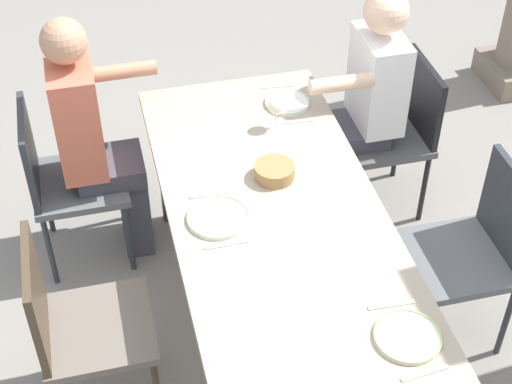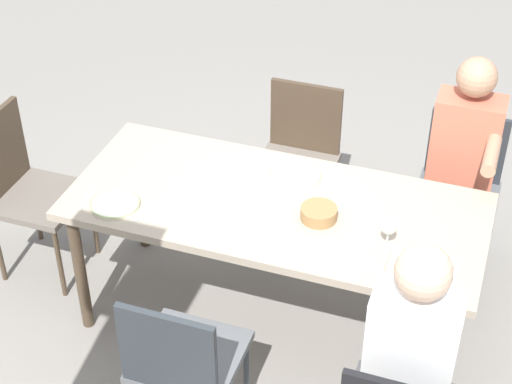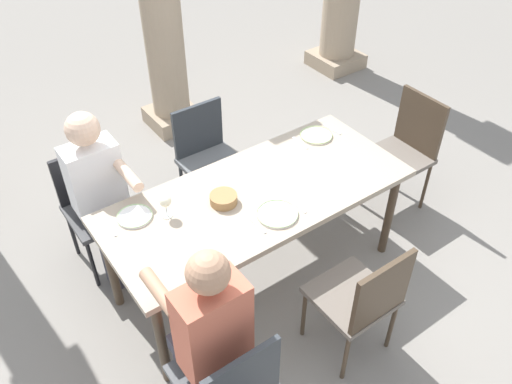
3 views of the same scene
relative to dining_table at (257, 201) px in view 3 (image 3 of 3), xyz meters
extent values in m
plane|color=gray|center=(0.00, 0.00, -0.70)|extent=(16.00, 16.00, 0.00)
cube|color=tan|center=(0.00, 0.00, 0.05)|extent=(1.98, 0.85, 0.04)
cylinder|color=#473828|center=(-0.91, 0.35, -0.34)|extent=(0.06, 0.06, 0.73)
cylinder|color=#473828|center=(0.91, 0.35, -0.34)|extent=(0.06, 0.06, 0.73)
cylinder|color=#473828|center=(-0.91, -0.35, -0.34)|extent=(0.06, 0.06, 0.73)
cylinder|color=#473828|center=(0.91, -0.35, -0.34)|extent=(0.06, 0.06, 0.73)
cube|color=#4F4F50|center=(-0.78, 0.77, -0.25)|extent=(0.44, 0.44, 0.04)
cube|color=black|center=(-0.78, 0.97, -0.05)|extent=(0.42, 0.03, 0.40)
cylinder|color=black|center=(-0.97, 0.58, -0.49)|extent=(0.03, 0.03, 0.43)
cylinder|color=black|center=(-0.59, 0.58, -0.49)|extent=(0.03, 0.03, 0.43)
cylinder|color=black|center=(-0.97, 0.96, -0.49)|extent=(0.03, 0.03, 0.43)
cylinder|color=black|center=(-0.59, 0.96, -0.49)|extent=(0.03, 0.03, 0.43)
cube|color=#5B5E61|center=(-0.78, -0.77, -0.26)|extent=(0.44, 0.44, 0.04)
cylinder|color=#2D3338|center=(-0.59, -0.58, -0.49)|extent=(0.03, 0.03, 0.43)
cube|color=#5B5E61|center=(0.13, 0.77, -0.24)|extent=(0.44, 0.44, 0.04)
cube|color=#2D3338|center=(0.13, 0.97, -0.03)|extent=(0.42, 0.03, 0.43)
cylinder|color=#2D3338|center=(-0.06, 0.58, -0.48)|extent=(0.03, 0.03, 0.44)
cylinder|color=#2D3338|center=(0.32, 0.58, -0.48)|extent=(0.03, 0.03, 0.44)
cylinder|color=#2D3338|center=(-0.06, 0.96, -0.48)|extent=(0.03, 0.03, 0.44)
cylinder|color=#2D3338|center=(0.32, 0.96, -0.48)|extent=(0.03, 0.03, 0.44)
cube|color=#6A6158|center=(0.13, -0.77, -0.26)|extent=(0.44, 0.44, 0.04)
cube|color=#473828|center=(0.13, -0.97, -0.04)|extent=(0.42, 0.03, 0.44)
cylinder|color=#473828|center=(0.32, -0.58, -0.49)|extent=(0.03, 0.03, 0.42)
cylinder|color=#473828|center=(-0.06, -0.58, -0.49)|extent=(0.03, 0.03, 0.42)
cylinder|color=#473828|center=(0.32, -0.96, -0.49)|extent=(0.03, 0.03, 0.42)
cylinder|color=#473828|center=(-0.06, -0.96, -0.49)|extent=(0.03, 0.03, 0.42)
cube|color=#6A6158|center=(1.33, 0.00, -0.23)|extent=(0.44, 0.44, 0.04)
cube|color=#473828|center=(1.53, 0.00, 0.01)|extent=(0.03, 0.42, 0.48)
cylinder|color=#473828|center=(1.14, 0.19, -0.47)|extent=(0.03, 0.03, 0.46)
cylinder|color=#473828|center=(1.14, -0.19, -0.47)|extent=(0.03, 0.03, 0.46)
cylinder|color=#473828|center=(1.52, 0.19, -0.47)|extent=(0.03, 0.03, 0.46)
cylinder|color=#473828|center=(1.52, -0.19, -0.47)|extent=(0.03, 0.03, 0.46)
cube|color=#3F3F4C|center=(-0.78, 0.51, -0.47)|extent=(0.24, 0.14, 0.46)
cube|color=#3F3F4C|center=(-0.78, 0.60, -0.19)|extent=(0.28, 0.32, 0.10)
cube|color=white|center=(-0.78, 0.71, 0.10)|extent=(0.34, 0.20, 0.48)
sphere|color=beige|center=(-0.78, 0.71, 0.47)|extent=(0.21, 0.21, 0.21)
cylinder|color=beige|center=(-0.64, 0.47, 0.20)|extent=(0.07, 0.30, 0.07)
cube|color=#3F3F4C|center=(-0.78, -0.53, -0.47)|extent=(0.24, 0.14, 0.46)
cube|color=#3F3F4C|center=(-0.78, -0.62, -0.19)|extent=(0.28, 0.32, 0.10)
cube|color=#CC664C|center=(-0.78, -0.73, 0.13)|extent=(0.34, 0.20, 0.54)
sphere|color=tan|center=(-0.78, -0.73, 0.51)|extent=(0.20, 0.20, 0.20)
cylinder|color=tan|center=(-0.92, -0.49, 0.24)|extent=(0.07, 0.30, 0.07)
cube|color=tan|center=(0.48, 2.11, -0.62)|extent=(0.46, 0.46, 0.16)
cube|color=tan|center=(2.65, 2.11, -0.62)|extent=(0.53, 0.53, 0.16)
cylinder|color=white|center=(-0.73, 0.24, 0.08)|extent=(0.21, 0.21, 0.01)
torus|color=#A9CD91|center=(-0.73, 0.24, 0.08)|extent=(0.21, 0.21, 0.01)
cylinder|color=white|center=(-0.56, 0.14, 0.07)|extent=(0.06, 0.06, 0.00)
cylinder|color=white|center=(-0.56, 0.14, 0.11)|extent=(0.01, 0.01, 0.08)
sphere|color=#F2EFCC|center=(-0.56, 0.14, 0.19)|extent=(0.07, 0.07, 0.07)
cube|color=silver|center=(-0.88, 0.24, 0.07)|extent=(0.03, 0.17, 0.01)
cube|color=silver|center=(-0.58, 0.24, 0.07)|extent=(0.03, 0.17, 0.01)
cylinder|color=white|center=(-0.02, -0.24, 0.08)|extent=(0.25, 0.25, 0.01)
torus|color=#A4C786|center=(-0.02, -0.24, 0.08)|extent=(0.25, 0.25, 0.01)
cube|color=silver|center=(-0.17, -0.24, 0.07)|extent=(0.02, 0.17, 0.01)
cube|color=silver|center=(0.13, -0.24, 0.07)|extent=(0.02, 0.17, 0.01)
cylinder|color=silver|center=(0.71, 0.27, 0.08)|extent=(0.23, 0.23, 0.01)
torus|color=#A0BE77|center=(0.71, 0.27, 0.08)|extent=(0.23, 0.23, 0.01)
cube|color=silver|center=(0.56, 0.27, 0.07)|extent=(0.02, 0.17, 0.01)
cube|color=silver|center=(0.86, 0.27, 0.07)|extent=(0.03, 0.17, 0.01)
cylinder|color=#9E7547|center=(-0.22, 0.05, 0.10)|extent=(0.17, 0.17, 0.06)
camera|label=1|loc=(2.25, -0.64, 2.22)|focal=55.97mm
camera|label=2|loc=(-0.95, 2.99, 2.44)|focal=58.36mm
camera|label=3|loc=(-1.48, -2.06, 2.23)|focal=37.26mm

